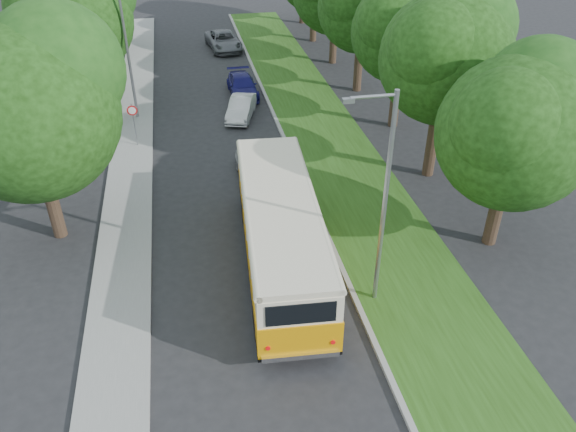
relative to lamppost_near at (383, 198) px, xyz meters
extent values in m
plane|color=#242426|center=(-4.21, 2.50, -4.37)|extent=(120.00, 120.00, 0.00)
cube|color=gray|center=(-0.61, 7.50, -4.29)|extent=(0.20, 70.00, 0.15)
cube|color=#264913|center=(1.74, 7.50, -4.30)|extent=(4.50, 70.00, 0.13)
cube|color=gray|center=(-9.01, 7.50, -4.31)|extent=(2.20, 70.00, 0.12)
cylinder|color=#332319|center=(5.95, 2.50, -2.70)|extent=(0.56, 0.56, 3.35)
sphere|color=#16340B|center=(5.95, 2.50, 0.58)|extent=(5.85, 5.85, 5.85)
sphere|color=#16340B|center=(6.97, 3.08, 1.75)|extent=(4.38, 4.38, 4.38)
sphere|color=#16340B|center=(5.07, 1.77, 1.32)|extent=(4.09, 4.09, 4.09)
cylinder|color=#332319|center=(5.75, 8.50, -2.24)|extent=(0.56, 0.56, 4.26)
sphere|color=#16340B|center=(5.75, 8.50, 1.54)|extent=(5.98, 5.98, 5.98)
sphere|color=#16340B|center=(6.80, 9.10, 2.73)|extent=(4.49, 4.49, 4.49)
sphere|color=#16340B|center=(4.86, 7.75, 2.29)|extent=(4.19, 4.19, 4.19)
cylinder|color=#332319|center=(6.08, 14.50, -2.39)|extent=(0.56, 0.56, 3.95)
sphere|color=#16340B|center=(6.08, 14.50, 1.13)|extent=(5.61, 5.61, 5.61)
sphere|color=#16340B|center=(7.06, 15.06, 2.25)|extent=(4.21, 4.21, 4.21)
sphere|color=#16340B|center=(5.24, 13.80, 1.83)|extent=(3.92, 3.92, 3.92)
cylinder|color=#332319|center=(5.69, 20.50, -2.44)|extent=(0.56, 0.56, 3.86)
sphere|color=#16340B|center=(5.69, 20.50, 1.05)|extent=(5.64, 5.64, 5.64)
cylinder|color=#332319|center=(5.59, 26.50, -2.58)|extent=(0.56, 0.56, 3.58)
cylinder|color=#332319|center=(5.46, 32.50, -2.53)|extent=(0.56, 0.56, 3.68)
cylinder|color=#332319|center=(5.84, 38.50, -2.34)|extent=(0.56, 0.56, 4.05)
cylinder|color=#332319|center=(-11.71, 6.50, -2.53)|extent=(0.56, 0.56, 3.68)
sphere|color=#16340B|center=(-11.71, 6.50, 1.18)|extent=(6.80, 6.80, 6.80)
sphere|color=#16340B|center=(-10.52, 7.18, 2.54)|extent=(5.10, 5.10, 5.10)
cylinder|color=#332319|center=(-11.71, 20.50, -2.53)|extent=(0.56, 0.56, 3.68)
sphere|color=#16340B|center=(-11.71, 20.50, 1.18)|extent=(6.80, 6.80, 6.80)
sphere|color=#16340B|center=(-12.73, 19.65, 2.03)|extent=(4.76, 4.76, 4.76)
cylinder|color=#332319|center=(-11.71, 32.50, -2.53)|extent=(0.56, 0.56, 3.68)
cylinder|color=gray|center=(0.09, 0.00, -0.37)|extent=(0.16, 0.16, 8.00)
cylinder|color=gray|center=(-0.61, 0.00, 3.48)|extent=(1.40, 0.10, 0.10)
cube|color=gray|center=(-1.36, 0.00, 3.41)|extent=(0.35, 0.16, 0.14)
cylinder|color=gray|center=(-8.81, 18.50, -0.62)|extent=(0.16, 0.16, 7.50)
cylinder|color=gray|center=(-8.71, 14.50, -3.12)|extent=(0.06, 0.06, 2.50)
cone|color=red|center=(-8.71, 14.46, -2.22)|extent=(0.56, 0.02, 0.56)
cone|color=white|center=(-8.71, 14.44, -2.22)|extent=(0.40, 0.02, 0.40)
imported|color=#A6A5AA|center=(-2.90, 9.73, -3.72)|extent=(1.70, 3.88, 1.30)
imported|color=silver|center=(-2.58, 17.41, -3.75)|extent=(2.37, 4.00, 1.25)
imported|color=navy|center=(-2.03, 21.11, -3.73)|extent=(1.84, 4.43, 1.28)
imported|color=slate|center=(-2.25, 31.53, -3.67)|extent=(2.89, 5.28, 1.40)
camera|label=1|loc=(-5.98, -14.56, 9.44)|focal=35.00mm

